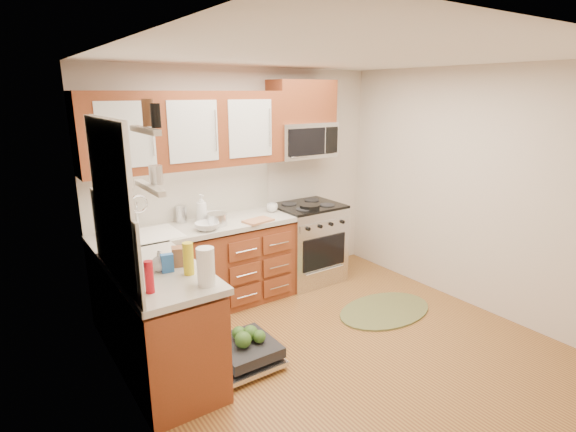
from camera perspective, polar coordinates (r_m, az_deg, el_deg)
floor at (r=4.26m, az=6.84°, el=-16.37°), size 3.50×3.50×0.00m
ceiling at (r=3.63m, az=8.17°, el=19.47°), size 3.50×3.50×0.00m
wall_back at (r=5.15m, az=-5.63°, el=4.35°), size 3.50×0.04×2.50m
wall_front at (r=2.79m, az=32.36°, el=-7.85°), size 3.50×0.04×2.50m
wall_left at (r=2.94m, az=-19.06°, el=-5.06°), size 0.04×3.50×2.50m
wall_right at (r=5.07m, az=22.42°, el=3.05°), size 0.04×3.50×2.50m
base_cabinet_back at (r=4.83m, az=-11.22°, el=-6.91°), size 2.05×0.60×0.85m
base_cabinet_left at (r=3.81m, az=-15.74°, el=-13.55°), size 0.60×1.25×0.85m
countertop_back at (r=4.66m, az=-11.47°, el=-1.53°), size 2.07×0.64×0.05m
countertop_left at (r=3.61m, az=-16.14°, el=-6.90°), size 0.64×1.27×0.05m
backsplash_back at (r=4.85m, az=-13.05°, el=2.83°), size 2.05×0.02×0.57m
backsplash_left at (r=3.44m, az=-21.18°, el=-3.00°), size 0.02×1.25×0.57m
upper_cabinets at (r=4.60m, az=-12.81°, el=10.58°), size 2.05×0.35×0.75m
cabinet_over_mw at (r=5.27m, az=1.75°, el=14.35°), size 0.76×0.35×0.47m
range at (r=5.45m, az=2.50°, el=-3.41°), size 0.76×0.64×0.95m
microwave at (r=5.28m, az=1.87°, el=9.62°), size 0.76×0.38×0.40m
sink at (r=4.51m, az=-17.45°, el=-3.88°), size 0.62×0.50×0.26m
dishwasher at (r=3.99m, az=-5.90°, el=-17.00°), size 0.70×0.60×0.20m
window at (r=3.33m, az=-21.64°, el=2.44°), size 0.03×1.05×1.05m
window_blind at (r=3.28m, az=-21.79°, el=8.12°), size 0.02×0.96×0.40m
shelf_upper at (r=2.45m, az=-17.74°, el=10.34°), size 0.04×0.40×0.03m
shelf_lower at (r=2.49m, az=-17.18°, el=3.45°), size 0.04×0.40×0.03m
rug at (r=4.95m, az=12.19°, el=-11.64°), size 1.27×1.05×0.02m
skillet at (r=5.14m, az=2.76°, el=1.20°), size 0.25×0.25×0.04m
stock_pot at (r=4.62m, az=-9.02°, el=-0.42°), size 0.22×0.22×0.12m
cutting_board at (r=4.71m, az=-3.80°, el=-0.60°), size 0.33×0.24×0.02m
canister at (r=4.79m, az=-13.40°, el=0.24°), size 0.13×0.13×0.18m
paper_towel_roll at (r=3.21m, az=-10.40°, el=-6.33°), size 0.15×0.15×0.27m
mustard_bottle at (r=3.42m, az=-12.54°, el=-5.30°), size 0.10×0.10×0.25m
red_bottle at (r=3.18m, az=-17.22°, el=-7.41°), size 0.07×0.07×0.23m
wooden_box at (r=3.62m, az=-13.32°, el=-4.97°), size 0.18×0.15×0.15m
blue_carton at (r=3.51m, az=-15.08°, el=-5.79°), size 0.10×0.07×0.14m
bowl_a at (r=4.88m, az=-9.52°, el=0.02°), size 0.25×0.25×0.06m
bowl_b at (r=4.48m, az=-10.24°, el=-1.31°), size 0.27×0.27×0.08m
cup at (r=5.08m, az=-2.04°, el=1.05°), size 0.14×0.14×0.10m
soap_bottle_a at (r=4.71m, az=-10.92°, el=0.90°), size 0.12×0.13×0.30m
soap_bottle_b at (r=3.81m, az=-18.97°, el=-4.10°), size 0.11×0.11×0.18m
soap_bottle_c at (r=3.55m, az=-15.98°, el=-5.44°), size 0.16×0.16×0.16m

